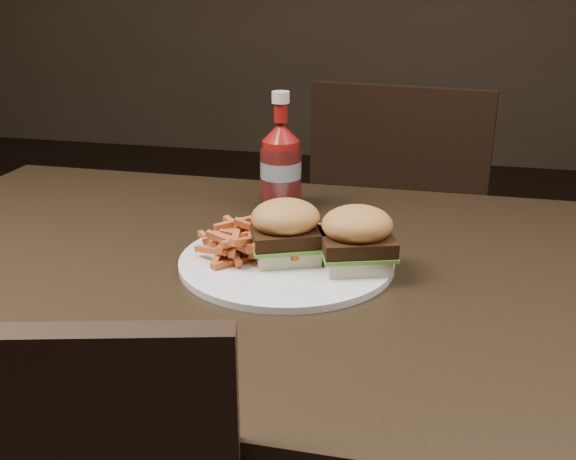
% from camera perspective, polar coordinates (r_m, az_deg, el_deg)
% --- Properties ---
extents(dining_table, '(1.20, 0.80, 0.04)m').
position_cam_1_polar(dining_table, '(1.01, -4.81, -3.44)').
color(dining_table, black).
rests_on(dining_table, ground).
extents(chair_far, '(0.50, 0.50, 0.04)m').
position_cam_1_polar(chair_far, '(1.90, 9.97, -1.57)').
color(chair_far, black).
rests_on(chair_far, ground).
extents(plate, '(0.31, 0.31, 0.01)m').
position_cam_1_polar(plate, '(0.98, -0.13, -2.67)').
color(plate, white).
rests_on(plate, dining_table).
extents(sandwich_half_a, '(0.11, 0.11, 0.02)m').
position_cam_1_polar(sandwich_half_a, '(0.97, -0.21, -1.80)').
color(sandwich_half_a, beige).
rests_on(sandwich_half_a, plate).
extents(sandwich_half_b, '(0.11, 0.11, 0.02)m').
position_cam_1_polar(sandwich_half_b, '(0.95, 5.77, -2.47)').
color(sandwich_half_b, beige).
rests_on(sandwich_half_b, plate).
extents(fries_pile, '(0.13, 0.13, 0.05)m').
position_cam_1_polar(fries_pile, '(0.98, -3.39, -0.87)').
color(fries_pile, '#CA6F28').
rests_on(fries_pile, plate).
extents(ketchup_bottle, '(0.07, 0.07, 0.13)m').
position_cam_1_polar(ketchup_bottle, '(1.19, -0.60, 4.55)').
color(ketchup_bottle, maroon).
rests_on(ketchup_bottle, dining_table).
extents(tumbler, '(0.09, 0.09, 0.12)m').
position_cam_1_polar(tumbler, '(1.20, -0.61, 4.36)').
color(tumbler, white).
rests_on(tumbler, dining_table).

